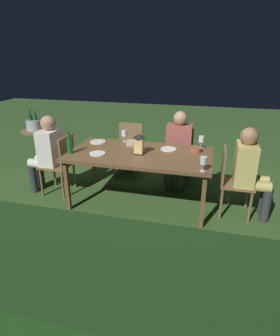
% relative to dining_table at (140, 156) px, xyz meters
% --- Properties ---
extents(ground_plane, '(16.00, 16.00, 0.00)m').
position_rel_dining_table_xyz_m(ground_plane, '(0.00, 0.00, -0.68)').
color(ground_plane, '#385B28').
extents(dining_table, '(1.87, 1.01, 0.73)m').
position_rel_dining_table_xyz_m(dining_table, '(0.00, 0.00, 0.00)').
color(dining_table, brown).
rests_on(dining_table, ground).
extents(chair_side_left_b, '(0.42, 0.40, 0.87)m').
position_rel_dining_table_xyz_m(chair_side_left_b, '(0.42, -0.90, -0.19)').
color(chair_side_left_b, brown).
rests_on(chair_side_left_b, ground).
extents(chair_head_near, '(0.40, 0.42, 0.87)m').
position_rel_dining_table_xyz_m(chair_head_near, '(-1.18, 0.00, -0.19)').
color(chair_head_near, brown).
rests_on(chair_head_near, ground).
extents(person_in_mustard, '(0.48, 0.38, 1.15)m').
position_rel_dining_table_xyz_m(person_in_mustard, '(-1.38, 0.00, -0.04)').
color(person_in_mustard, tan).
rests_on(person_in_mustard, ground).
extents(chair_head_far, '(0.40, 0.42, 0.87)m').
position_rel_dining_table_xyz_m(chair_head_far, '(1.18, 0.00, -0.19)').
color(chair_head_far, brown).
rests_on(chair_head_far, ground).
extents(person_in_cream, '(0.48, 0.38, 1.15)m').
position_rel_dining_table_xyz_m(person_in_cream, '(1.38, 0.00, -0.04)').
color(person_in_cream, white).
rests_on(person_in_cream, ground).
extents(chair_side_left_a, '(0.42, 0.40, 0.87)m').
position_rel_dining_table_xyz_m(chair_side_left_a, '(-0.42, -0.90, -0.19)').
color(chair_side_left_a, brown).
rests_on(chair_side_left_a, ground).
extents(person_in_rust, '(0.38, 0.47, 1.15)m').
position_rel_dining_table_xyz_m(person_in_rust, '(-0.42, -0.70, -0.04)').
color(person_in_rust, '#9E4C47').
rests_on(person_in_rust, ground).
extents(lantern_centerpiece, '(0.15, 0.15, 0.27)m').
position_rel_dining_table_xyz_m(lantern_centerpiece, '(0.00, 0.05, 0.20)').
color(lantern_centerpiece, black).
rests_on(lantern_centerpiece, dining_table).
extents(green_bottle_on_table, '(0.07, 0.07, 0.29)m').
position_rel_dining_table_xyz_m(green_bottle_on_table, '(0.87, 0.26, 0.16)').
color(green_bottle_on_table, '#1E5B2D').
rests_on(green_bottle_on_table, dining_table).
extents(wine_glass_a, '(0.08, 0.08, 0.17)m').
position_rel_dining_table_xyz_m(wine_glass_a, '(-0.83, 0.43, 0.17)').
color(wine_glass_a, silver).
rests_on(wine_glass_a, dining_table).
extents(wine_glass_b, '(0.08, 0.08, 0.17)m').
position_rel_dining_table_xyz_m(wine_glass_b, '(0.35, -0.43, 0.17)').
color(wine_glass_b, silver).
rests_on(wine_glass_b, dining_table).
extents(wine_glass_c, '(0.08, 0.08, 0.17)m').
position_rel_dining_table_xyz_m(wine_glass_c, '(-0.76, -0.40, 0.17)').
color(wine_glass_c, silver).
rests_on(wine_glass_c, dining_table).
extents(plate_a, '(0.21, 0.21, 0.01)m').
position_rel_dining_table_xyz_m(plate_a, '(-0.34, -0.22, 0.06)').
color(plate_a, white).
rests_on(plate_a, dining_table).
extents(plate_b, '(0.21, 0.21, 0.01)m').
position_rel_dining_table_xyz_m(plate_b, '(0.52, 0.19, 0.06)').
color(plate_b, white).
rests_on(plate_b, dining_table).
extents(plate_c, '(0.23, 0.23, 0.01)m').
position_rel_dining_table_xyz_m(plate_c, '(0.71, -0.29, 0.06)').
color(plate_c, white).
rests_on(plate_c, dining_table).
extents(bowl_olives, '(0.16, 0.16, 0.06)m').
position_rel_dining_table_xyz_m(bowl_olives, '(-0.70, -0.22, 0.08)').
color(bowl_olives, '#9E5138').
rests_on(bowl_olives, dining_table).
extents(bowl_bread, '(0.17, 0.17, 0.06)m').
position_rel_dining_table_xyz_m(bowl_bread, '(0.20, -0.31, 0.08)').
color(bowl_bread, '#BCAD8E').
rests_on(bowl_bread, dining_table).
extents(side_table, '(0.49, 0.49, 0.69)m').
position_rel_dining_table_xyz_m(side_table, '(2.12, -0.83, -0.23)').
color(side_table, brown).
rests_on(side_table, ground).
extents(ice_bucket, '(0.26, 0.26, 0.34)m').
position_rel_dining_table_xyz_m(ice_bucket, '(2.12, -0.83, 0.11)').
color(ice_bucket, '#B2B7BF').
rests_on(ice_bucket, side_table).
extents(hedge_backdrop, '(4.40, 0.63, 1.17)m').
position_rel_dining_table_xyz_m(hedge_backdrop, '(0.00, 2.54, -0.10)').
color(hedge_backdrop, '#1E4219').
rests_on(hedge_backdrop, ground).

